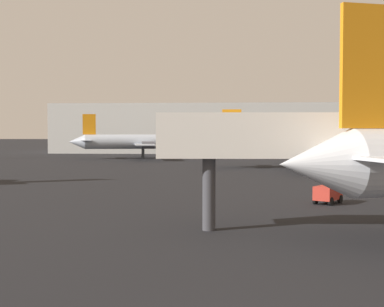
# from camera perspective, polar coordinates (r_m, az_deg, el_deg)

# --- Properties ---
(airplane_far_left) EXTENTS (31.30, 26.56, 8.27)m
(airplane_far_left) POSITION_cam_1_polar(r_m,az_deg,el_deg) (77.57, 12.65, 0.50)
(airplane_far_left) COLOR #B2BCCC
(airplane_far_left) RESTS_ON ground_plane
(airplane_far_right) EXTENTS (29.44, 22.14, 8.29)m
(airplane_far_right) POSITION_cam_1_polar(r_m,az_deg,el_deg) (102.77, -4.61, 1.24)
(airplane_far_right) COLOR #B2BCCC
(airplane_far_right) RESTS_ON ground_plane
(jet_bridge) EXTENTS (20.75, 3.49, 6.47)m
(jet_bridge) POSITION_cam_1_polar(r_m,az_deg,el_deg) (30.39, 18.07, 1.56)
(jet_bridge) COLOR silver
(jet_bridge) RESTS_ON ground_plane
(baggage_cart) EXTENTS (2.40, 2.72, 1.30)m
(baggage_cart) POSITION_cam_1_polar(r_m,az_deg,el_deg) (41.06, 13.98, -4.04)
(baggage_cart) COLOR red
(baggage_cart) RESTS_ON ground_plane
(terminal_building) EXTENTS (76.65, 27.35, 11.38)m
(terminal_building) POSITION_cam_1_polar(r_m,az_deg,el_deg) (134.60, 2.79, 2.61)
(terminal_building) COLOR #B7B7B2
(terminal_building) RESTS_ON ground_plane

